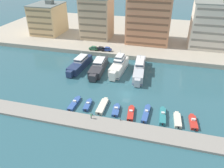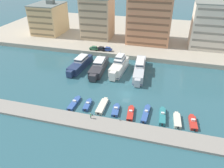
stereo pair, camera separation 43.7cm
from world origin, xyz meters
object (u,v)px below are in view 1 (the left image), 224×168
at_px(motorboat_teal_mid_right, 163,116).
at_px(motorboat_blue_center_left, 116,110).
at_px(motorboat_cream_right, 177,120).
at_px(car_blue_mid_left, 107,49).
at_px(car_black_left, 101,49).
at_px(pedestrian_near_edge, 91,115).
at_px(yacht_ivory_mid_left, 119,66).
at_px(car_green_far_left, 94,48).
at_px(yacht_navy_far_left, 80,64).
at_px(motorboat_blue_far_left, 74,103).
at_px(motorboat_blue_left, 88,105).
at_px(motorboat_blue_center_right, 146,114).
at_px(yacht_silver_center_left, 139,69).
at_px(motorboat_red_center, 131,113).
at_px(yacht_charcoal_left, 98,67).
at_px(motorboat_cream_mid_left, 102,106).
at_px(motorboat_red_far_right, 193,122).

bearing_deg(motorboat_teal_mid_right, motorboat_blue_center_left, -177.15).
bearing_deg(motorboat_cream_right, car_blue_mid_left, 128.20).
height_order(car_black_left, pedestrian_near_edge, car_black_left).
height_order(yacht_ivory_mid_left, car_green_far_left, yacht_ivory_mid_left).
relative_size(yacht_navy_far_left, car_blue_mid_left, 4.49).
distance_m(motorboat_blue_far_left, motorboat_blue_left, 4.34).
bearing_deg(motorboat_blue_far_left, motorboat_blue_center_right, 1.51).
bearing_deg(car_green_far_left, motorboat_teal_mid_right, -48.99).
height_order(yacht_navy_far_left, yacht_silver_center_left, yacht_silver_center_left).
bearing_deg(motorboat_blue_left, pedestrian_near_edge, -61.25).
distance_m(motorboat_red_center, motorboat_cream_right, 13.03).
distance_m(yacht_ivory_mid_left, motorboat_blue_far_left, 26.41).
distance_m(motorboat_blue_far_left, motorboat_red_center, 17.67).
height_order(motorboat_cream_right, car_blue_mid_left, car_blue_mid_left).
xyz_separation_m(yacht_charcoal_left, motorboat_blue_far_left, (-0.11, -23.83, -1.27)).
bearing_deg(motorboat_blue_left, yacht_navy_far_left, 116.99).
height_order(motorboat_teal_mid_right, car_green_far_left, car_green_far_left).
bearing_deg(yacht_silver_center_left, motorboat_teal_mid_right, -67.39).
relative_size(car_black_left, car_blue_mid_left, 1.02).
bearing_deg(motorboat_cream_mid_left, car_black_left, 108.03).
xyz_separation_m(yacht_ivory_mid_left, motorboat_red_far_right, (26.77, -24.92, -1.99)).
height_order(motorboat_blue_far_left, motorboat_cream_mid_left, motorboat_blue_far_left).
distance_m(yacht_ivory_mid_left, yacht_silver_center_left, 8.06).
distance_m(motorboat_blue_far_left, pedestrian_near_edge, 9.49).
relative_size(motorboat_blue_far_left, motorboat_cream_mid_left, 0.92).
bearing_deg(motorboat_red_far_right, motorboat_blue_left, 179.99).
height_order(motorboat_teal_mid_right, car_black_left, car_black_left).
bearing_deg(motorboat_blue_far_left, yacht_ivory_mid_left, 72.18).
relative_size(yacht_navy_far_left, yacht_silver_center_left, 0.82).
distance_m(motorboat_cream_mid_left, pedestrian_near_edge, 6.68).
relative_size(yacht_ivory_mid_left, motorboat_cream_right, 2.45).
bearing_deg(yacht_silver_center_left, motorboat_red_far_right, -54.00).
bearing_deg(yacht_navy_far_left, motorboat_cream_mid_left, -54.56).
xyz_separation_m(motorboat_cream_right, car_green_far_left, (-37.97, 39.64, 2.44)).
distance_m(motorboat_blue_center_right, car_green_far_left, 48.83).
bearing_deg(motorboat_blue_center_left, car_blue_mid_left, 109.40).
distance_m(yacht_charcoal_left, car_green_far_left, 17.46).
distance_m(yacht_charcoal_left, motorboat_teal_mid_right, 35.26).
distance_m(motorboat_blue_center_left, motorboat_teal_mid_right, 13.42).
bearing_deg(motorboat_blue_left, motorboat_red_center, -2.05).
distance_m(motorboat_blue_left, motorboat_teal_mid_right, 22.29).
bearing_deg(pedestrian_near_edge, car_black_left, 104.16).
xyz_separation_m(yacht_navy_far_left, motorboat_teal_mid_right, (34.58, -23.69, -1.20)).
distance_m(motorboat_blue_far_left, motorboat_blue_center_left, 13.22).
bearing_deg(motorboat_cream_right, motorboat_blue_far_left, 179.93).
height_order(motorboat_blue_left, motorboat_blue_center_left, motorboat_blue_center_left).
relative_size(motorboat_cream_mid_left, motorboat_blue_center_left, 1.37).
bearing_deg(yacht_ivory_mid_left, motorboat_red_far_right, -42.95).
distance_m(yacht_silver_center_left, motorboat_blue_left, 28.41).
distance_m(motorboat_red_center, pedestrian_near_edge, 11.53).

